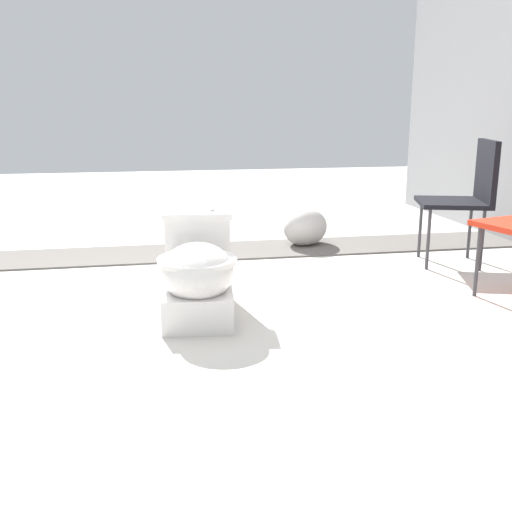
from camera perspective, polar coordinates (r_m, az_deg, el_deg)
The scene contains 5 objects.
ground_plane at distance 3.32m, azimuth -9.59°, elevation -4.48°, with size 14.00×14.00×0.00m, color beige.
gravel_strip at distance 4.44m, azimuth -3.49°, elevation 0.49°, with size 0.56×8.00×0.01m, color #605B56.
toilet at distance 3.04m, azimuth -5.56°, elevation -1.73°, with size 0.67×0.44×0.52m.
folding_chair_left at distance 4.23m, azimuth 19.60°, elevation 6.02°, with size 0.55×0.55×0.83m.
boulder_near at distance 4.62m, azimuth 4.72°, elevation 2.76°, with size 0.39×0.30×0.29m, color #B7B2AD.
Camera 1 is at (3.15, -0.04, 1.04)m, focal length 42.00 mm.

